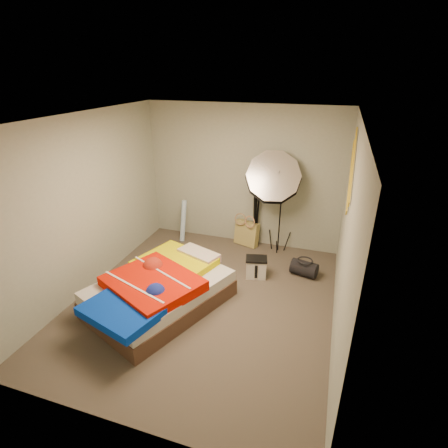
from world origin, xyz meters
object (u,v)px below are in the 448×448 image
at_px(tote_bag, 247,233).
at_px(camera_tripod, 256,207).
at_px(camera_case, 256,268).
at_px(bed, 160,290).
at_px(wrapping_roll, 183,221).
at_px(duffel_bag, 304,268).
at_px(photo_umbrella, 273,178).

relative_size(tote_bag, camera_tripod, 0.34).
xyz_separation_m(tote_bag, camera_case, (0.42, -1.02, -0.07)).
bearing_deg(tote_bag, camera_tripod, 24.16).
bearing_deg(bed, wrapping_roll, 104.87).
height_order(tote_bag, wrapping_roll, wrapping_roll).
relative_size(bed, camera_tripod, 1.71).
bearing_deg(wrapping_roll, bed, -75.13).
bearing_deg(duffel_bag, bed, -128.24).
bearing_deg(camera_case, tote_bag, 99.79).
bearing_deg(bed, duffel_bag, 38.02).
bearing_deg(wrapping_roll, camera_case, -27.59).
height_order(camera_case, bed, bed).
relative_size(camera_case, camera_tripod, 0.23).
distance_m(tote_bag, bed, 2.26).
height_order(wrapping_roll, camera_tripod, camera_tripod).
bearing_deg(duffel_bag, camera_tripod, 155.78).
distance_m(tote_bag, wrapping_roll, 1.21).
distance_m(wrapping_roll, camera_tripod, 1.40).
height_order(camera_case, camera_tripod, camera_tripod).
bearing_deg(photo_umbrella, bed, -119.84).
height_order(photo_umbrella, camera_tripod, photo_umbrella).
height_order(bed, photo_umbrella, photo_umbrella).
height_order(duffel_bag, bed, bed).
xyz_separation_m(wrapping_roll, camera_case, (1.61, -0.84, -0.24)).
distance_m(bed, camera_tripod, 2.37).
relative_size(tote_bag, bed, 0.20).
bearing_deg(camera_tripod, camera_case, -75.40).
bearing_deg(camera_tripod, tote_bag, -173.88).
relative_size(tote_bag, photo_umbrella, 0.23).
bearing_deg(tote_bag, camera_case, -49.63).
bearing_deg(camera_case, camera_tripod, 92.06).
xyz_separation_m(photo_umbrella, camera_tripod, (-0.31, 0.21, -0.63)).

